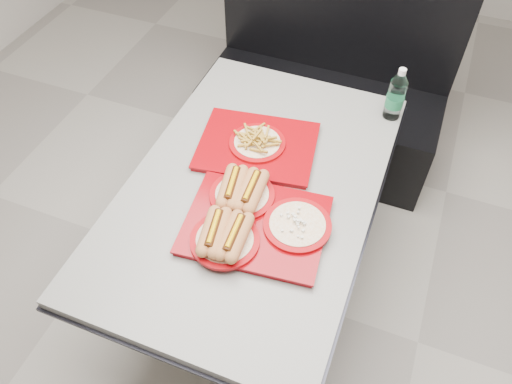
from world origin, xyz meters
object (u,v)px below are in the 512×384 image
at_px(tray_near, 250,219).
at_px(tray_far, 257,144).
at_px(water_bottle, 396,96).
at_px(booth_bench, 325,89).
at_px(diner_table, 253,212).

distance_m(tray_near, tray_far, 0.38).
height_order(tray_far, water_bottle, water_bottle).
relative_size(tray_far, water_bottle, 2.14).
bearing_deg(tray_far, booth_bench, 86.67).
bearing_deg(diner_table, water_bottle, 55.06).
bearing_deg(booth_bench, water_bottle, -51.90).
height_order(booth_bench, tray_near, booth_bench).
relative_size(tray_near, water_bottle, 2.19).
distance_m(tray_near, water_bottle, 0.84).
bearing_deg(diner_table, tray_near, -70.95).
xyz_separation_m(diner_table, tray_near, (0.06, -0.18, 0.20)).
relative_size(diner_table, tray_far, 2.80).
xyz_separation_m(diner_table, tray_far, (-0.05, 0.18, 0.19)).
bearing_deg(tray_far, tray_near, -72.41).
xyz_separation_m(diner_table, water_bottle, (0.40, 0.58, 0.27)).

